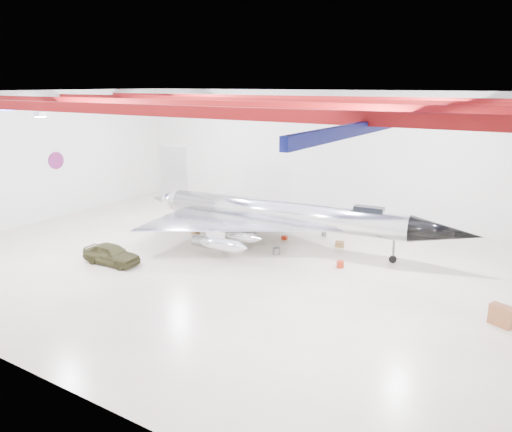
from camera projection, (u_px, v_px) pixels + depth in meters
The scene contains 17 objects.
floor at pixel (231, 263), 33.07m from camera, with size 40.00×40.00×0.00m, color #BEB097.
wall_back at pixel (327, 154), 43.94m from camera, with size 40.00×40.00×0.00m, color silver.
wall_left at pixel (35, 158), 41.90m from camera, with size 30.00×30.00×0.00m, color silver.
ceiling at pixel (228, 93), 30.23m from camera, with size 40.00×40.00×0.00m, color #0A0F38.
ceiling_structure at pixel (229, 104), 30.41m from camera, with size 39.50×29.50×1.08m.
wall_roundel at pixel (56, 161), 43.63m from camera, with size 1.50×1.50×0.10m, color #B21414.
jet_aircraft at pixel (281, 216), 36.01m from camera, with size 25.01×15.65×6.82m.
jeep at pixel (111, 254), 32.81m from camera, with size 1.62×4.03×1.37m, color #39371C.
desk at pixel (502, 316), 24.46m from camera, with size 1.14×0.57×1.04m, color brown.
crate_ply at pixel (195, 232), 39.41m from camera, with size 0.58×0.47×0.41m, color olive.
toolbox_red at pixel (285, 238), 38.07m from camera, with size 0.41×0.33×0.29m, color #A82710.
engine_drum at pixel (276, 251), 34.75m from camera, with size 0.52×0.52×0.47m, color #59595B.
parts_bin at pixel (340, 244), 36.27m from camera, with size 0.61×0.49×0.43m, color olive.
crate_small at pixel (216, 229), 40.45m from camera, with size 0.34×0.27×0.24m, color #59595B.
tool_chest at pixel (340, 264), 32.26m from camera, with size 0.48×0.48×0.43m, color #A82710.
oil_barrel at pixel (252, 234), 38.82m from camera, with size 0.54×0.43×0.38m, color olive.
spares_box at pixel (324, 234), 38.85m from camera, with size 0.37×0.37×0.33m, color #59595B.
Camera 1 is at (17.93, -25.51, 11.56)m, focal length 35.00 mm.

